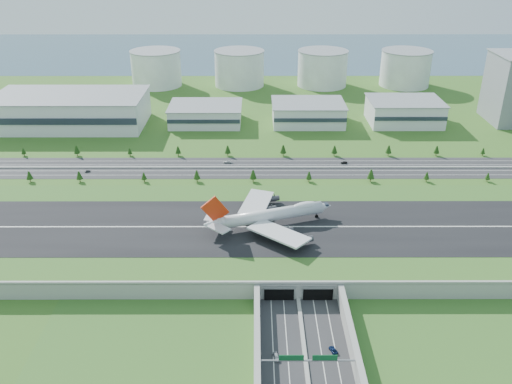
{
  "coord_description": "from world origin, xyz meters",
  "views": [
    {
      "loc": [
        -18.88,
        -242.75,
        146.68
      ],
      "look_at": [
        -18.42,
        35.0,
        11.05
      ],
      "focal_mm": 38.0,
      "sensor_mm": 36.0,
      "label": 1
    }
  ],
  "objects_px": {
    "car_5": "(344,163)",
    "car_7": "(227,162)",
    "car_0": "(276,357)",
    "car_2": "(333,350)",
    "car_4": "(88,171)",
    "fuel_tank_a": "(156,69)",
    "boeing_747": "(270,215)"
  },
  "relations": [
    {
      "from": "car_7",
      "to": "car_0",
      "type": "bearing_deg",
      "value": 13.58
    },
    {
      "from": "boeing_747",
      "to": "car_0",
      "type": "relative_size",
      "value": 14.02
    },
    {
      "from": "car_0",
      "to": "car_4",
      "type": "height_order",
      "value": "car_0"
    },
    {
      "from": "car_2",
      "to": "car_7",
      "type": "bearing_deg",
      "value": -95.69
    },
    {
      "from": "boeing_747",
      "to": "car_2",
      "type": "distance_m",
      "value": 88.06
    },
    {
      "from": "boeing_747",
      "to": "car_7",
      "type": "relative_size",
      "value": 11.97
    },
    {
      "from": "fuel_tank_a",
      "to": "boeing_747",
      "type": "height_order",
      "value": "fuel_tank_a"
    },
    {
      "from": "car_0",
      "to": "car_7",
      "type": "distance_m",
      "value": 191.88
    },
    {
      "from": "boeing_747",
      "to": "car_2",
      "type": "relative_size",
      "value": 14.38
    },
    {
      "from": "fuel_tank_a",
      "to": "car_4",
      "type": "relative_size",
      "value": 12.97
    },
    {
      "from": "fuel_tank_a",
      "to": "car_0",
      "type": "bearing_deg",
      "value": -74.61
    },
    {
      "from": "car_5",
      "to": "car_7",
      "type": "height_order",
      "value": "car_7"
    },
    {
      "from": "car_4",
      "to": "car_2",
      "type": "bearing_deg",
      "value": -163.63
    },
    {
      "from": "car_0",
      "to": "car_5",
      "type": "distance_m",
      "value": 196.08
    },
    {
      "from": "fuel_tank_a",
      "to": "car_4",
      "type": "bearing_deg",
      "value": -92.78
    },
    {
      "from": "car_2",
      "to": "car_7",
      "type": "distance_m",
      "value": 192.56
    },
    {
      "from": "fuel_tank_a",
      "to": "car_5",
      "type": "bearing_deg",
      "value": -51.94
    },
    {
      "from": "car_7",
      "to": "boeing_747",
      "type": "bearing_deg",
      "value": 20.1
    },
    {
      "from": "car_4",
      "to": "car_5",
      "type": "relative_size",
      "value": 0.85
    },
    {
      "from": "boeing_747",
      "to": "car_4",
      "type": "distance_m",
      "value": 148.0
    },
    {
      "from": "fuel_tank_a",
      "to": "car_5",
      "type": "xyz_separation_m",
      "value": [
        162.62,
        -207.7,
        -16.63
      ]
    },
    {
      "from": "car_2",
      "to": "car_7",
      "type": "relative_size",
      "value": 0.83
    },
    {
      "from": "boeing_747",
      "to": "car_5",
      "type": "height_order",
      "value": "boeing_747"
    },
    {
      "from": "car_4",
      "to": "car_7",
      "type": "distance_m",
      "value": 93.85
    },
    {
      "from": "car_0",
      "to": "car_5",
      "type": "bearing_deg",
      "value": 63.46
    },
    {
      "from": "car_2",
      "to": "car_0",
      "type": "bearing_deg",
      "value": -10.76
    },
    {
      "from": "fuel_tank_a",
      "to": "boeing_747",
      "type": "bearing_deg",
      "value": -70.61
    },
    {
      "from": "car_2",
      "to": "car_4",
      "type": "relative_size",
      "value": 1.23
    },
    {
      "from": "car_5",
      "to": "car_7",
      "type": "distance_m",
      "value": 80.87
    },
    {
      "from": "fuel_tank_a",
      "to": "car_2",
      "type": "relative_size",
      "value": 10.55
    },
    {
      "from": "fuel_tank_a",
      "to": "car_0",
      "type": "xyz_separation_m",
      "value": [
        109.07,
        -396.32,
        -16.55
      ]
    },
    {
      "from": "fuel_tank_a",
      "to": "car_5",
      "type": "height_order",
      "value": "fuel_tank_a"
    }
  ]
}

